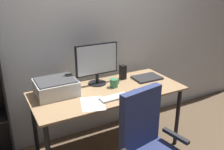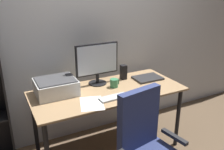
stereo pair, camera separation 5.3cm
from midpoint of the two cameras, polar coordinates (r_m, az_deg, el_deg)
name	(u,v)px [view 2 (the right image)]	position (r m, az deg, el deg)	size (l,w,h in m)	color
ground_plane	(108,148)	(2.94, -0.31, -16.84)	(12.00, 12.00, 0.00)	brown
back_wall	(88,29)	(2.85, -5.21, 10.72)	(6.40, 0.10, 2.60)	silver
desk	(108,97)	(2.59, -0.34, -5.24)	(1.59, 0.71, 0.74)	tan
monitor	(97,62)	(2.63, -2.93, 3.18)	(0.49, 0.20, 0.46)	black
keyboard	(114,97)	(2.37, 1.06, -5.31)	(0.29, 0.11, 0.02)	#B7BABC
mouse	(136,93)	(2.47, 6.34, -4.16)	(0.06, 0.10, 0.03)	black
coffee_mug	(114,83)	(2.61, 1.07, -1.90)	(0.10, 0.09, 0.09)	#387F51
laptop	(148,78)	(2.88, 8.88, -0.70)	(0.32, 0.23, 0.02)	#2D2D30
speaker_left	(69,82)	(2.58, -9.41, -1.58)	(0.06, 0.07, 0.17)	black
speaker_right	(123,72)	(2.82, 3.24, 0.68)	(0.06, 0.07, 0.17)	black
printer	(56,87)	(2.50, -12.46, -2.68)	(0.40, 0.34, 0.16)	silver
paper_sheet	(92,103)	(2.28, -4.12, -6.68)	(0.21, 0.30, 0.00)	white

